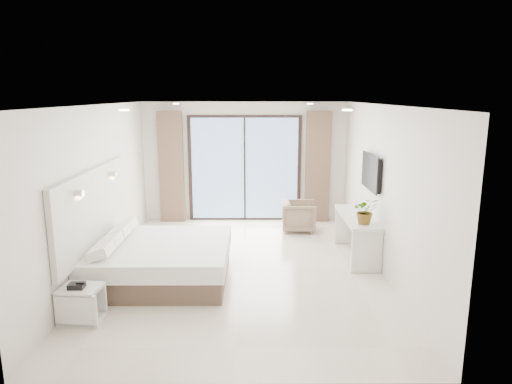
# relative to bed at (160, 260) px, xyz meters

# --- Properties ---
(ground) EXTENTS (6.20, 6.20, 0.00)m
(ground) POSITION_rel_bed_xyz_m (1.26, 0.41, -0.31)
(ground) COLOR beige
(ground) RESTS_ON ground
(room_shell) EXTENTS (4.62, 6.22, 2.72)m
(room_shell) POSITION_rel_bed_xyz_m (1.06, 1.12, 1.27)
(room_shell) COLOR silver
(room_shell) RESTS_ON ground
(bed) EXTENTS (2.09, 1.99, 0.72)m
(bed) POSITION_rel_bed_xyz_m (0.00, 0.00, 0.00)
(bed) COLOR brown
(bed) RESTS_ON ground
(nightstand) EXTENTS (0.54, 0.46, 0.46)m
(nightstand) POSITION_rel_bed_xyz_m (-0.74, -1.36, -0.08)
(nightstand) COLOR silver
(nightstand) RESTS_ON ground
(phone) EXTENTS (0.20, 0.16, 0.07)m
(phone) POSITION_rel_bed_xyz_m (-0.77, -1.39, 0.19)
(phone) COLOR black
(phone) RESTS_ON nightstand
(console_desk) EXTENTS (0.52, 1.66, 0.77)m
(console_desk) POSITION_rel_bed_xyz_m (3.30, 0.98, 0.26)
(console_desk) COLOR silver
(console_desk) RESTS_ON ground
(plant) EXTENTS (0.44, 0.48, 0.35)m
(plant) POSITION_rel_bed_xyz_m (3.30, 0.44, 0.64)
(plant) COLOR #33662D
(plant) RESTS_ON console_desk
(armchair) EXTENTS (0.66, 0.71, 0.70)m
(armchair) POSITION_rel_bed_xyz_m (2.43, 2.60, 0.04)
(armchair) COLOR #8C715B
(armchair) RESTS_ON ground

